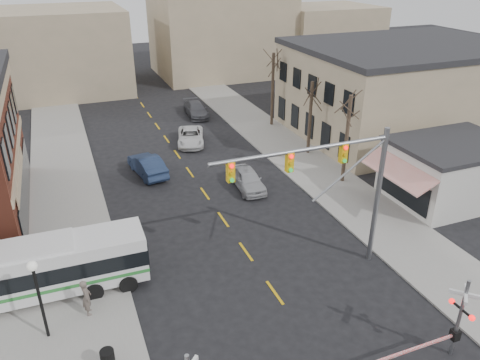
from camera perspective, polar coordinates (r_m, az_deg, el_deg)
name	(u,v)px	position (r m, az deg, el deg)	size (l,w,h in m)	color
ground	(292,318)	(23.81, 6.41, -16.35)	(160.00, 160.00, 0.00)	black
sidewalk_west	(65,180)	(38.75, -20.60, -0.05)	(5.00, 60.00, 0.12)	gray
sidewalk_east	(284,147)	(42.84, 5.43, 4.04)	(5.00, 60.00, 0.12)	gray
tan_building	(403,88)	(48.30, 19.26, 10.50)	(20.30, 15.30, 8.50)	gray
awning_shop	(450,171)	(36.08, 24.28, 1.04)	(9.74, 6.20, 4.30)	beige
tree_east_a	(346,140)	(35.70, 12.85, 4.84)	(0.28, 0.28, 6.75)	#382B21
tree_east_b	(310,118)	(40.69, 8.53, 7.48)	(0.28, 0.28, 6.30)	#382B21
tree_east_c	(272,90)	(47.43, 3.98, 10.93)	(0.28, 0.28, 7.20)	#382B21
transit_bus	(29,271)	(25.98, -24.30, -10.06)	(11.54, 2.70, 2.96)	silver
traffic_signal_mast	(338,177)	(24.27, 11.83, 0.40)	(9.69, 0.30, 8.00)	gray
rr_crossing_east	(451,322)	(22.43, 24.36, -15.47)	(5.60, 1.36, 4.00)	gray
street_lamp	(36,284)	(22.49, -23.58, -11.53)	(0.44, 0.44, 4.12)	black
trash_bin	(108,359)	(21.78, -15.82, -20.27)	(0.60, 0.60, 0.91)	black
car_a	(248,179)	(34.88, 0.94, 0.09)	(1.79, 4.45, 1.52)	#A3A4A7
car_b	(147,165)	(37.80, -11.23, 1.79)	(1.72, 4.94, 1.63)	#1C2A46
car_c	(191,137)	(43.55, -6.04, 5.28)	(2.31, 5.00, 1.39)	silver
car_d	(196,109)	(51.32, -5.38, 8.56)	(2.02, 4.97, 1.44)	#48494E
pedestrian_near	(86,297)	(24.28, -18.21, -13.42)	(0.70, 0.46, 1.92)	#665A51
pedestrian_far	(34,259)	(28.01, -23.79, -8.76)	(0.90, 0.70, 1.85)	#312F53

